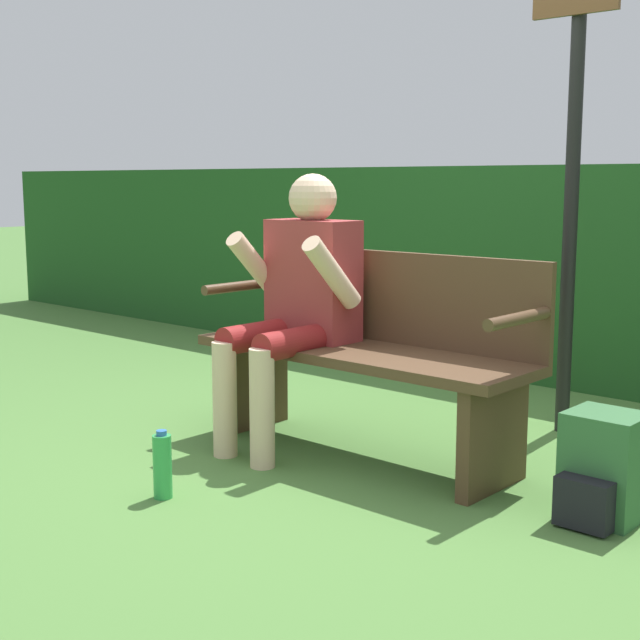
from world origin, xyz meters
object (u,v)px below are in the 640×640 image
person_seated (298,294)px  water_bottle (162,466)px  park_bench (369,351)px  backpack (603,470)px  signpost (572,171)px

person_seated → water_bottle: 1.08m
person_seated → park_bench: bearing=19.7°
backpack → signpost: signpost is taller
person_seated → backpack: person_seated is taller
park_bench → backpack: park_bench is taller
signpost → backpack: bearing=-56.2°
park_bench → water_bottle: size_ratio=5.94×
park_bench → signpost: (0.50, 0.93, 0.82)m
backpack → water_bottle: (-1.39, -0.95, -0.06)m
park_bench → person_seated: person_seated is taller
park_bench → signpost: signpost is taller
park_bench → signpost: size_ratio=0.72×
water_bottle → backpack: bearing=34.2°
water_bottle → signpost: signpost is taller
park_bench → backpack: (1.17, -0.07, -0.29)m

